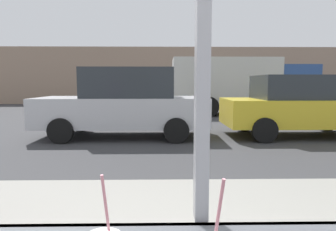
# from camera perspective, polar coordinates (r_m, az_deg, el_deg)

# --- Properties ---
(ground_plane) EXTENTS (60.00, 60.00, 0.00)m
(ground_plane) POSITION_cam_1_polar(r_m,az_deg,el_deg) (9.11, -0.11, -3.10)
(ground_plane) COLOR #38383A
(building_facade_far) EXTENTS (28.00, 1.20, 4.12)m
(building_facade_far) POSITION_cam_1_polar(r_m,az_deg,el_deg) (21.95, -0.66, 7.79)
(building_facade_far) COLOR gray
(building_facade_far) RESTS_ON ground
(parked_car_silver) EXTENTS (4.63, 1.99, 1.90)m
(parked_car_silver) POSITION_cam_1_polar(r_m,az_deg,el_deg) (8.16, -8.40, 2.41)
(parked_car_silver) COLOR #BCBCC1
(parked_car_silver) RESTS_ON ground
(parked_car_yellow) EXTENTS (4.23, 1.98, 1.71)m
(parked_car_yellow) POSITION_cam_1_polar(r_m,az_deg,el_deg) (8.96, 24.31, 1.77)
(parked_car_yellow) COLOR gold
(parked_car_yellow) RESTS_ON ground
(box_truck) EXTENTS (6.65, 2.44, 2.67)m
(box_truck) POSITION_cam_1_polar(r_m,az_deg,el_deg) (14.52, 13.92, 6.13)
(box_truck) COLOR beige
(box_truck) RESTS_ON ground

